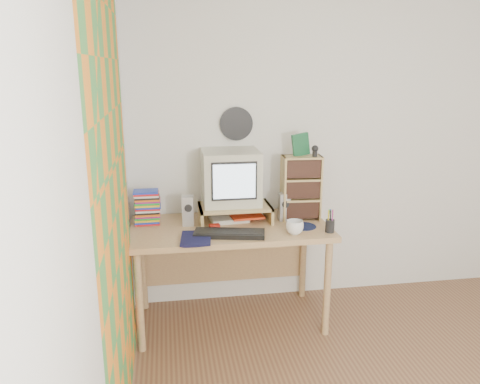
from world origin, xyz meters
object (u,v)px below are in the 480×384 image
object	(u,v)px
keyboard	(229,234)
mug	(295,227)
dvd_stack	(147,207)
diary	(181,237)
desk	(229,240)
cd_rack	(301,188)
crt_monitor	(231,178)

from	to	relation	value
keyboard	mug	world-z (taller)	mug
dvd_stack	diary	distance (m)	0.45
keyboard	diary	bearing A→B (deg)	-161.16
desk	keyboard	xyz separation A→B (m)	(-0.03, -0.26, 0.15)
keyboard	cd_rack	bearing A→B (deg)	38.51
crt_monitor	cd_rack	bearing A→B (deg)	-7.25
keyboard	mug	bearing A→B (deg)	7.79
dvd_stack	cd_rack	bearing A→B (deg)	-3.47
dvd_stack	diary	world-z (taller)	dvd_stack
desk	keyboard	distance (m)	0.31
desk	diary	distance (m)	0.49
desk	crt_monitor	bearing A→B (deg)	70.47
dvd_stack	mug	world-z (taller)	dvd_stack
cd_rack	diary	size ratio (longest dim) A/B	1.98
crt_monitor	mug	bearing A→B (deg)	-45.09
diary	mug	bearing A→B (deg)	5.99
desk	crt_monitor	world-z (taller)	crt_monitor
desk	mug	distance (m)	0.54
crt_monitor	cd_rack	distance (m)	0.52
desk	crt_monitor	size ratio (longest dim) A/B	3.42
crt_monitor	cd_rack	xyz separation A→B (m)	(0.51, -0.07, -0.08)
desk	mug	bearing A→B (deg)	-36.19
desk	cd_rack	xyz separation A→B (m)	(0.54, 0.02, 0.37)
cd_rack	mug	world-z (taller)	cd_rack
desk	dvd_stack	bearing A→B (deg)	171.98
dvd_stack	desk	bearing A→B (deg)	-8.23
keyboard	dvd_stack	bearing A→B (deg)	159.78
desk	mug	xyz separation A→B (m)	(0.41, -0.30, 0.18)
dvd_stack	cd_rack	size ratio (longest dim) A/B	0.52
crt_monitor	dvd_stack	distance (m)	0.64
dvd_stack	diary	xyz separation A→B (m)	(0.22, -0.38, -0.10)
crt_monitor	keyboard	size ratio (longest dim) A/B	0.87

